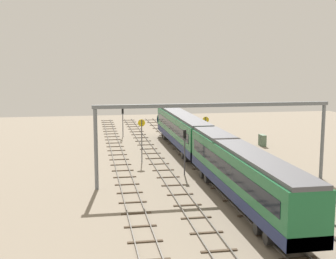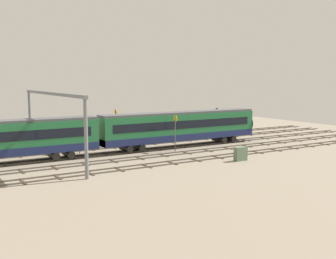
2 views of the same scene
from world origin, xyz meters
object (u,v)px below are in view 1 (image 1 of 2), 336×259
Objects in this scene: train at (203,146)px; overhead_gantry at (215,121)px; signal_light_trackside_approach at (123,118)px; signal_light_trackside_departure at (185,146)px; speed_sign_mid_trackside at (206,130)px; relay_cabinet at (262,140)px; speed_sign_near_foreground at (142,135)px.

train is 2.16× the size of overhead_gantry.
signal_light_trackside_departure reaches higher than signal_light_trackside_approach.
relay_cabinet is at bearing -70.85° from speed_sign_mid_trackside.
train is at bearing 163.47° from speed_sign_mid_trackside.
speed_sign_near_foreground is 7.74m from signal_light_trackside_departure.
train is 9.51m from speed_sign_mid_trackside.
relay_cabinet is at bearing -33.87° from overhead_gantry.
train reaches higher than signal_light_trackside_approach.
speed_sign_mid_trackside is at bearing -11.67° from overhead_gantry.
speed_sign_near_foreground is 1.07× the size of signal_light_trackside_departure.
signal_light_trackside_departure is (3.98, 2.10, -3.15)m from overhead_gantry.
signal_light_trackside_approach is (29.77, 6.69, -3.30)m from overhead_gantry.
speed_sign_mid_trackside is (4.45, -9.00, -0.25)m from speed_sign_near_foreground.
signal_light_trackside_departure is at bearing 27.77° from overhead_gantry.
speed_sign_near_foreground is 1.13× the size of signal_light_trackside_approach.
overhead_gantry reaches higher than signal_light_trackside_departure.
overhead_gantry is at bearing 175.92° from train.
signal_light_trackside_departure is (-6.76, -3.76, -0.16)m from speed_sign_near_foreground.
train is 10.98× the size of signal_light_trackside_approach.
speed_sign_mid_trackside is at bearing -63.69° from speed_sign_near_foreground.
signal_light_trackside_approach is (23.68, 7.13, 0.35)m from train.
speed_sign_near_foreground is at bearing -177.49° from signal_light_trackside_approach.
speed_sign_near_foreground reaches higher than relay_cabinet.
train is at bearing -4.08° from overhead_gantry.
relay_cabinet is (18.39, -12.35, -5.49)m from overhead_gantry.
train is 10.54× the size of speed_sign_mid_trackside.
train is 31.16× the size of relay_cabinet.
speed_sign_mid_trackside is 12.37m from signal_light_trackside_departure.
relay_cabinet is (7.65, -18.21, -2.50)m from speed_sign_near_foreground.
train is at bearing -50.25° from signal_light_trackside_departure.
speed_sign_mid_trackside is at bearing -16.53° from train.
signal_light_trackside_approach is (14.57, 9.83, -0.06)m from speed_sign_mid_trackside.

